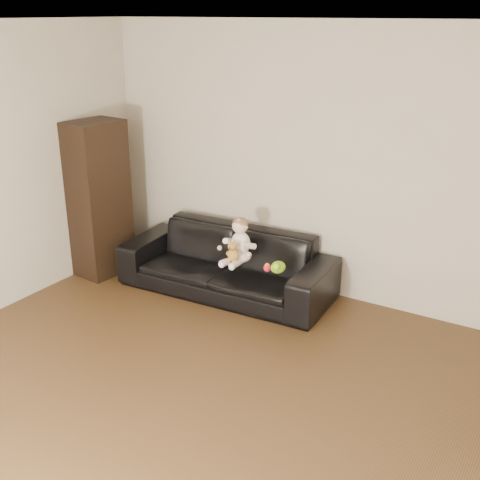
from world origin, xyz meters
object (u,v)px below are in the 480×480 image
Objects in this scene: cabinet at (99,199)px; toy_rattle at (267,268)px; toy_blue_disc at (276,270)px; teddy_bear at (233,252)px; baby at (239,243)px; sofa at (227,263)px; toy_green at (278,267)px.

cabinet is 2.00m from toy_rattle.
toy_rattle is at bearing -129.19° from toy_blue_disc.
baby is at bearing 88.58° from teddy_bear.
toy_rattle is (0.56, -0.18, 0.13)m from sofa.
toy_blue_disc is (-0.04, 0.04, -0.05)m from toy_green.
baby is 2.74× the size of toy_green.
teddy_bear is (0.01, -0.13, -0.04)m from baby.
cabinet reaches higher than sofa.
cabinet is at bearing -175.45° from toy_blue_disc.
baby is at bearing -179.26° from toy_blue_disc.
toy_rattle is (1.96, 0.09, -0.37)m from cabinet.
cabinet reaches higher than toy_green.
sofa is 0.42m from teddy_bear.
cabinet reaches higher than toy_rattle.
sofa is at bearing 127.15° from teddy_bear.
toy_blue_disc is (2.02, 0.16, -0.40)m from cabinet.
baby is 0.46m from toy_green.
baby is 0.44m from toy_blue_disc.
toy_blue_disc is at bearing 10.45° from cabinet.
toy_green is at bearing 1.00° from baby.
teddy_bear is 0.43m from toy_blue_disc.
toy_rattle is 0.09m from toy_blue_disc.
teddy_bear is at bearing -168.05° from toy_rattle.
sofa is at bearing 162.38° from toy_rattle.
toy_green is 1.58× the size of toy_blue_disc.
toy_rattle is at bearing -5.03° from baby.
cabinet is (-1.40, -0.27, 0.51)m from sofa.
sofa is 4.86× the size of baby.
baby is at bearing 175.47° from toy_green.
toy_rattle is (-0.10, -0.03, -0.02)m from toy_green.
toy_green is at bearing 7.28° from teddy_bear.
sofa is 13.30× the size of toy_green.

